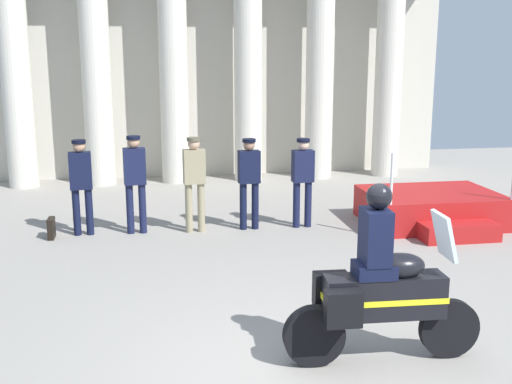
{
  "coord_description": "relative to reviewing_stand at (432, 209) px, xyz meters",
  "views": [
    {
      "loc": [
        -1.43,
        -5.5,
        3.14
      ],
      "look_at": [
        -0.04,
        2.78,
        1.27
      ],
      "focal_mm": 43.59,
      "sensor_mm": 36.0,
      "label": 1
    }
  ],
  "objects": [
    {
      "name": "briefcase_on_ground",
      "position": [
        -6.95,
        0.22,
        -0.11
      ],
      "size": [
        0.1,
        0.32,
        0.36
      ],
      "primitive_type": "cube",
      "color": "black",
      "rests_on": "ground_plane"
    },
    {
      "name": "officer_in_row_3",
      "position": [
        -3.46,
        0.23,
        0.69
      ],
      "size": [
        0.4,
        0.25,
        1.67
      ],
      "rotation": [
        0.0,
        0.0,
        3.23
      ],
      "color": "black",
      "rests_on": "ground_plane"
    },
    {
      "name": "officer_in_row_1",
      "position": [
        -5.49,
        0.3,
        0.74
      ],
      "size": [
        0.4,
        0.25,
        1.75
      ],
      "rotation": [
        0.0,
        0.0,
        3.23
      ],
      "color": "#141938",
      "rests_on": "ground_plane"
    },
    {
      "name": "ground_plane",
      "position": [
        -3.73,
        -5.14,
        -0.29
      ],
      "size": [
        28.0,
        28.0,
        0.0
      ],
      "primitive_type": "plane",
      "color": "gray"
    },
    {
      "name": "officer_in_row_2",
      "position": [
        -4.45,
        0.21,
        0.72
      ],
      "size": [
        0.4,
        0.25,
        1.72
      ],
      "rotation": [
        0.0,
        0.0,
        3.23
      ],
      "color": "gray",
      "rests_on": "ground_plane"
    },
    {
      "name": "motorcycle_with_rider",
      "position": [
        -2.94,
        -4.96,
        0.5
      ],
      "size": [
        2.09,
        0.71,
        1.9
      ],
      "rotation": [
        0.0,
        0.0,
        -0.04
      ],
      "color": "black",
      "rests_on": "ground_plane"
    },
    {
      "name": "reviewing_stand",
      "position": [
        0.0,
        0.0,
        0.0
      ],
      "size": [
        2.44,
        2.32,
        1.5
      ],
      "color": "#A51919",
      "rests_on": "ground_plane"
    },
    {
      "name": "officer_in_row_4",
      "position": [
        -2.47,
        0.21,
        0.69
      ],
      "size": [
        0.4,
        0.25,
        1.65
      ],
      "rotation": [
        0.0,
        0.0,
        3.23
      ],
      "color": "#141938",
      "rests_on": "ground_plane"
    },
    {
      "name": "colonnade_backdrop",
      "position": [
        -3.68,
        5.36,
        3.21
      ],
      "size": [
        12.46,
        1.54,
        6.89
      ],
      "color": "beige",
      "rests_on": "ground_plane"
    },
    {
      "name": "officer_in_row_0",
      "position": [
        -6.42,
        0.34,
        0.71
      ],
      "size": [
        0.4,
        0.25,
        1.7
      ],
      "rotation": [
        0.0,
        0.0,
        3.23
      ],
      "color": "black",
      "rests_on": "ground_plane"
    }
  ]
}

